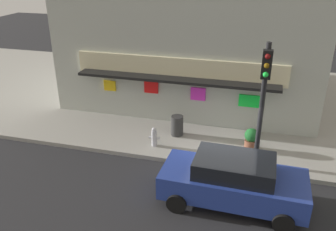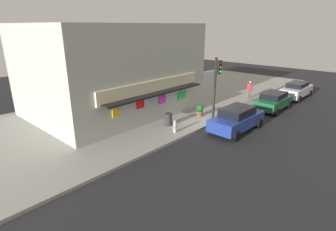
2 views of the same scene
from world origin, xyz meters
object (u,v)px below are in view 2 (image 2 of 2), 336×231
Objects in this scene: traffic_light at (216,80)px; pedestrian at (250,89)px; potted_plant_by_doorway at (200,110)px; parked_car_blue at (237,119)px; fire_hydrant at (175,126)px; parked_car_green at (273,101)px; parked_car_white at (297,90)px; trash_can at (168,119)px.

traffic_light is 2.68× the size of pedestrian.
potted_plant_by_doorway is 0.20× the size of parked_car_blue.
potted_plant_by_doorway is at bearing 176.65° from pedestrian.
fire_hydrant is at bearing -168.86° from potted_plant_by_doorway.
potted_plant_by_doorway is 6.90m from parked_car_green.
parked_car_green is (-5.49, 0.17, -0.03)m from parked_car_white.
pedestrian is at bearing 63.39° from parked_car_green.
trash_can is 9.94m from parked_car_green.
parked_car_white is at bearing -16.98° from potted_plant_by_doorway.
parked_car_blue reaches higher than parked_car_white.
trash_can is 0.21× the size of parked_car_green.
parked_car_white is at bearing -11.58° from traffic_light.
fire_hydrant is at bearing 169.80° from parked_car_white.
fire_hydrant is at bearing 142.42° from parked_car_blue.
parked_car_white is (14.67, -3.95, 0.21)m from trash_can.
trash_can is 4.72m from parked_car_blue.
trash_can is 3.19m from potted_plant_by_doorway.
traffic_light reaches higher than parked_car_blue.
potted_plant_by_doorway is at bearing 150.98° from parked_car_green.
trash_can is 0.51× the size of pedestrian.
fire_hydrant is 1.37m from trash_can.
trash_can is 15.20m from parked_car_white.
parked_car_white reaches higher than parked_car_green.
pedestrian is 0.38× the size of parked_car_white.
traffic_light is 5.09× the size of potted_plant_by_doorway.
parked_car_green is at bearing -29.02° from potted_plant_by_doorway.
parked_car_white is (11.28, -2.31, -2.31)m from traffic_light.
fire_hydrant is 10.20m from parked_car_green.
trash_can is at bearing 172.09° from potted_plant_by_doorway.
fire_hydrant is 0.92× the size of potted_plant_by_doorway.
parked_car_blue is at bearing -159.48° from pedestrian.
parked_car_blue is 1.08× the size of parked_car_green.
trash_can is 0.19× the size of parked_car_white.
potted_plant_by_doorway is at bearing 163.02° from parked_car_white.
parked_car_blue is (-11.92, 0.12, 0.03)m from parked_car_white.
pedestrian is 8.43m from parked_car_blue.
traffic_light is 1.08× the size of parked_car_green.
trash_can reaches higher than fire_hydrant.
parked_car_white is at bearing -1.78° from parked_car_green.
fire_hydrant is at bearing 165.28° from parked_car_green.
parked_car_blue is at bearing -37.58° from fire_hydrant.
parked_car_green is (-1.46, -2.91, -0.33)m from pedestrian.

